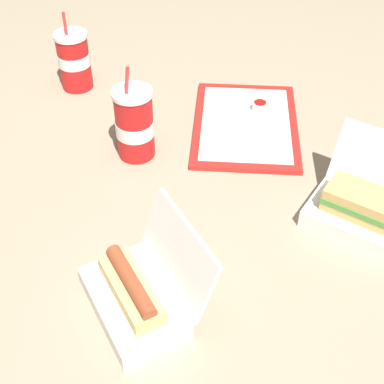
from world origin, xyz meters
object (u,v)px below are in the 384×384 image
object	(u,v)px
food_tray	(246,124)
clamshell_sandwich_center	(360,207)
soda_cup_back	(74,60)
plastic_fork	(267,106)
clamshell_hotdog_back	(138,293)
soda_cup_left	(135,124)
ketchup_cup	(260,106)

from	to	relation	value
food_tray	clamshell_sandwich_center	xyz separation A→B (m)	(0.31, 0.24, 0.04)
food_tray	soda_cup_back	xyz separation A→B (m)	(-0.14, -0.48, 0.07)
plastic_fork	food_tray	bearing A→B (deg)	-59.09
clamshell_hotdog_back	soda_cup_left	world-z (taller)	soda_cup_left
soda_cup_back	food_tray	bearing A→B (deg)	74.07
ketchup_cup	clamshell_sandwich_center	bearing A→B (deg)	29.62
food_tray	clamshell_sandwich_center	bearing A→B (deg)	37.93
clamshell_hotdog_back	clamshell_sandwich_center	distance (m)	0.48
ketchup_cup	plastic_fork	bearing A→B (deg)	132.83
plastic_fork	clamshell_sandwich_center	size ratio (longest dim) A/B	0.43
plastic_fork	clamshell_hotdog_back	distance (m)	0.69
clamshell_hotdog_back	soda_cup_left	xyz separation A→B (m)	(-0.43, -0.09, 0.04)
food_tray	ketchup_cup	world-z (taller)	ketchup_cup
soda_cup_left	plastic_fork	bearing A→B (deg)	126.16
soda_cup_back	ketchup_cup	bearing A→B (deg)	81.37
food_tray	ketchup_cup	bearing A→B (deg)	151.10
food_tray	ketchup_cup	size ratio (longest dim) A/B	9.58
soda_cup_back	soda_cup_left	world-z (taller)	soda_cup_left
plastic_fork	clamshell_sandwich_center	distance (m)	0.44
clamshell_hotdog_back	soda_cup_back	world-z (taller)	soda_cup_back
food_tray	clamshell_sandwich_center	distance (m)	0.40
soda_cup_left	ketchup_cup	bearing A→B (deg)	125.64
ketchup_cup	soda_cup_left	xyz separation A→B (m)	(0.20, -0.28, 0.06)
ketchup_cup	soda_cup_back	world-z (taller)	soda_cup_back
clamshell_hotdog_back	plastic_fork	bearing A→B (deg)	162.36
soda_cup_left	clamshell_hotdog_back	bearing A→B (deg)	12.29
plastic_fork	soda_cup_back	size ratio (longest dim) A/B	0.50
food_tray	plastic_fork	xyz separation A→B (m)	(-0.08, 0.05, 0.01)
food_tray	clamshell_hotdog_back	bearing A→B (deg)	-15.11
food_tray	clamshell_hotdog_back	size ratio (longest dim) A/B	1.41
clamshell_sandwich_center	soda_cup_left	world-z (taller)	soda_cup_left
ketchup_cup	soda_cup_back	xyz separation A→B (m)	(-0.08, -0.51, 0.05)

